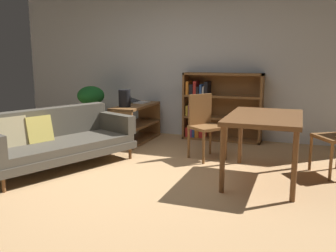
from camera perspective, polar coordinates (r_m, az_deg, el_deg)
The scene contains 10 objects.
ground_plane at distance 4.32m, azimuth -8.39°, elevation -8.38°, with size 8.16×8.16×0.00m, color tan.
back_wall_panel at distance 6.58m, azimuth 2.82°, elevation 10.24°, with size 6.80×0.10×2.70m, color silver.
fabric_couch at distance 4.91m, azimuth -17.73°, elevation -2.01°, with size 1.53×2.12×0.75m.
media_console at distance 6.14m, azimuth -5.13°, elevation 0.43°, with size 0.43×1.18×0.63m.
open_laptop at distance 6.36m, azimuth -4.77°, elevation 3.91°, with size 0.40×0.31×0.07m.
desk_speaker at distance 5.82m, azimuth -6.95°, elevation 4.42°, with size 0.19×0.19×0.28m.
potted_floor_plant at distance 6.75m, azimuth -12.18°, elevation 3.87°, with size 0.49×0.53×0.91m.
dining_table at distance 4.25m, azimuth 15.14°, elevation 0.58°, with size 0.82×1.26×0.77m.
dining_chair_near at distance 5.08m, azimuth 5.83°, elevation 0.58°, with size 0.56×0.57×0.91m.
bookshelf at distance 6.28m, azimuth 7.82°, elevation 3.02°, with size 1.35×0.33×1.16m.
Camera 1 is at (1.99, -3.57, 1.41)m, focal length 38.17 mm.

